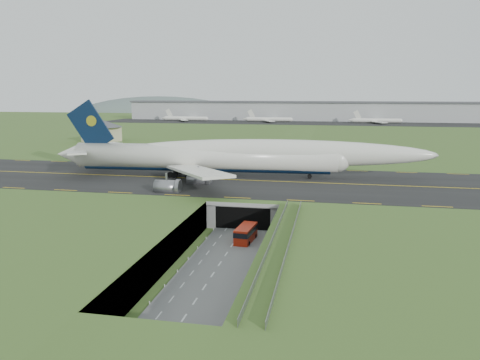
# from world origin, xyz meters

# --- Properties ---
(ground) EXTENTS (900.00, 900.00, 0.00)m
(ground) POSITION_xyz_m (0.00, 0.00, 0.00)
(ground) COLOR #425C25
(ground) RESTS_ON ground
(airfield_deck) EXTENTS (800.00, 800.00, 6.00)m
(airfield_deck) POSITION_xyz_m (0.00, 0.00, 3.00)
(airfield_deck) COLOR gray
(airfield_deck) RESTS_ON ground
(trench_road) EXTENTS (12.00, 75.00, 0.20)m
(trench_road) POSITION_xyz_m (0.00, -7.50, 0.10)
(trench_road) COLOR slate
(trench_road) RESTS_ON ground
(taxiway) EXTENTS (800.00, 44.00, 0.18)m
(taxiway) POSITION_xyz_m (0.00, 33.00, 6.09)
(taxiway) COLOR black
(taxiway) RESTS_ON airfield_deck
(tunnel_portal) EXTENTS (17.00, 22.30, 6.00)m
(tunnel_portal) POSITION_xyz_m (0.00, 16.71, 3.33)
(tunnel_portal) COLOR gray
(tunnel_portal) RESTS_ON ground
(guideway) EXTENTS (3.00, 53.00, 7.05)m
(guideway) POSITION_xyz_m (11.00, -19.11, 5.32)
(guideway) COLOR #A8A8A3
(guideway) RESTS_ON ground
(jumbo_jet) EXTENTS (105.99, 65.96, 21.85)m
(jumbo_jet) POSITION_xyz_m (-8.89, 37.41, 11.90)
(jumbo_jet) COLOR silver
(jumbo_jet) RESTS_ON ground
(shuttle_tram) EXTENTS (3.62, 7.90, 3.12)m
(shuttle_tram) POSITION_xyz_m (2.12, 0.22, 1.72)
(shuttle_tram) COLOR #AB1E0B
(shuttle_tram) RESTS_ON ground
(service_building) EXTENTS (25.13, 25.13, 10.55)m
(service_building) POSITION_xyz_m (-88.49, 116.22, 12.25)
(service_building) COLOR #BEB289
(service_building) RESTS_ON ground
(cargo_terminal) EXTENTS (320.00, 67.00, 15.60)m
(cargo_terminal) POSITION_xyz_m (-0.25, 299.41, 13.96)
(cargo_terminal) COLOR #B2B2B2
(cargo_terminal) RESTS_ON ground
(distant_hills) EXTENTS (700.00, 91.00, 60.00)m
(distant_hills) POSITION_xyz_m (64.38, 430.00, -4.00)
(distant_hills) COLOR #50605C
(distant_hills) RESTS_ON ground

